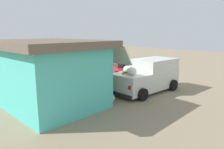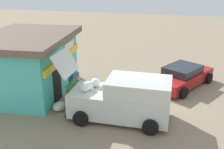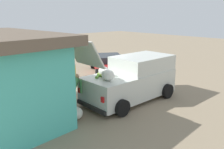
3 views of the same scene
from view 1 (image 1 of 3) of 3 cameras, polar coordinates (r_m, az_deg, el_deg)
ground_plane at (r=14.88m, az=2.50°, el=-2.20°), size 60.00×60.00×0.00m
storefront_bar at (r=10.51m, az=-17.10°, el=0.59°), size 6.09×4.80×3.13m
delivery_van at (r=12.71m, az=9.63°, el=-0.28°), size 2.26×4.91×2.90m
parked_sedan at (r=17.51m, az=3.36°, el=1.72°), size 4.49×3.64×1.17m
vendor_standing at (r=11.75m, az=-4.79°, el=-1.00°), size 0.40×0.56×1.70m
customer_bending at (r=11.32m, az=-1.74°, el=-1.97°), size 0.67×0.75×1.44m
unloaded_banana_pile at (r=10.72m, az=-0.77°, el=-6.46°), size 0.82×0.75×0.44m
paint_bucket at (r=13.93m, az=-8.47°, el=-2.53°), size 0.31×0.31×0.35m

